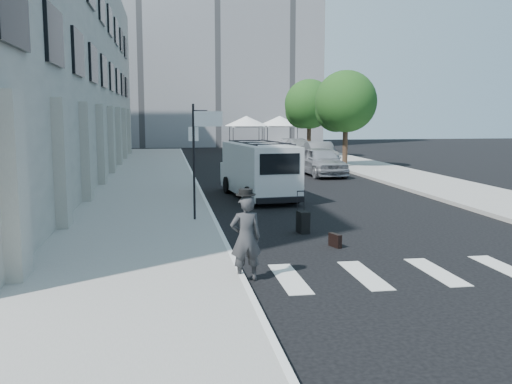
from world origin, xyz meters
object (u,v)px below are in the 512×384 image
object	(u,v)px
parked_car_b	(320,153)
businessman	(246,238)
parked_car_a	(322,161)
parked_car_c	(299,149)
suitcase	(303,222)
cargo_van	(258,170)
briefcase	(335,240)

from	to	relation	value
parked_car_b	businessman	bearing A→B (deg)	-105.71
businessman	parked_car_a	xyz separation A→B (m)	(6.90, 19.06, -0.08)
businessman	parked_car_c	xyz separation A→B (m)	(8.50, 31.15, -0.13)
suitcase	parked_car_a	bearing A→B (deg)	64.18
businessman	suitcase	size ratio (longest dim) A/B	1.48
suitcase	parked_car_a	size ratio (longest dim) A/B	0.26
parked_car_a	parked_car_b	world-z (taller)	parked_car_a
suitcase	parked_car_c	xyz separation A→B (m)	(6.24, 26.77, 0.43)
businessman	parked_car_a	world-z (taller)	businessman
parked_car_c	businessman	bearing A→B (deg)	-104.57
parked_car_a	parked_car_b	size ratio (longest dim) A/B	1.01
suitcase	cargo_van	size ratio (longest dim) A/B	0.20
briefcase	cargo_van	xyz separation A→B (m)	(-0.52, 8.87, 0.96)
suitcase	cargo_van	world-z (taller)	cargo_van
suitcase	parked_car_c	size ratio (longest dim) A/B	0.23
briefcase	parked_car_c	world-z (taller)	parked_car_c
businessman	briefcase	size ratio (longest dim) A/B	3.97
businessman	suitcase	world-z (taller)	businessman
suitcase	parked_car_a	distance (m)	15.40
briefcase	suitcase	world-z (taller)	suitcase
businessman	parked_car_c	world-z (taller)	businessman
briefcase	parked_car_a	bearing A→B (deg)	58.32
cargo_van	parked_car_a	distance (m)	9.00
businessman	parked_car_b	bearing A→B (deg)	-113.82
parked_car_c	suitcase	bearing A→B (deg)	-102.44
businessman	suitcase	bearing A→B (deg)	-122.53
briefcase	parked_car_a	distance (m)	17.05
suitcase	parked_car_b	world-z (taller)	parked_car_b
suitcase	parked_car_c	world-z (taller)	parked_car_c
parked_car_a	parked_car_c	bearing A→B (deg)	79.92
parked_car_b	parked_car_c	world-z (taller)	parked_car_b
cargo_van	parked_car_b	distance (m)	15.91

